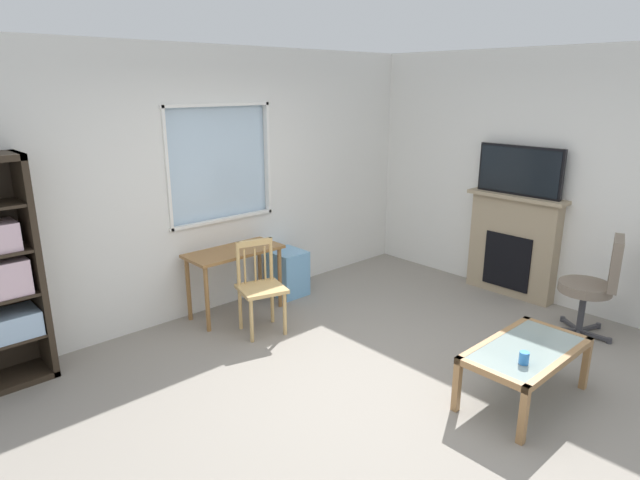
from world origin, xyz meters
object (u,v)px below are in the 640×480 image
Objects in this scene: desk_under_window at (234,260)px; office_chair at (596,282)px; coffee_table at (526,355)px; wooden_chair at (260,286)px; tv at (520,171)px; sippy_cup at (524,358)px; fireplace at (512,245)px; plastic_drawer_unit at (287,273)px.

desk_under_window is 3.53m from office_chair.
desk_under_window reaches higher than coffee_table.
wooden_chair is at bearing -96.11° from desk_under_window.
coffee_table is at bearing -176.46° from office_chair.
tv is 10.64× the size of sippy_cup.
desk_under_window is at bearing 103.90° from coffee_table.
desk_under_window is at bearing 147.40° from tv.
coffee_table is at bearing -148.69° from fireplace.
office_chair reaches higher than coffee_table.
desk_under_window is at bearing 128.71° from office_chair.
office_chair is at bearing -110.72° from tv.
tv is 0.96× the size of office_chair.
coffee_table is (-1.50, -0.09, -0.18)m from office_chair.
wooden_chair is 0.85× the size of coffee_table.
fireplace is 1.17× the size of office_chair.
fireplace is 1.16m from office_chair.
plastic_drawer_unit is 5.76× the size of sippy_cup.
plastic_drawer_unit is at bearing 3.86° from desk_under_window.
desk_under_window is 0.86× the size of fireplace.
tv is (1.88, -1.72, 1.18)m from plastic_drawer_unit.
fireplace reaches higher than plastic_drawer_unit.
office_chair is (-0.43, -1.08, -0.03)m from fireplace.
wooden_chair reaches higher than sippy_cup.
office_chair is 0.94× the size of coffee_table.
tv is at bearing -32.60° from desk_under_window.
desk_under_window is 1.00× the size of office_chair.
fireplace is 2.27m from coffee_table.
tv is (2.67, -1.16, 0.97)m from wooden_chair.
desk_under_window is 3.22m from tv.
desk_under_window is 1.93× the size of plastic_drawer_unit.
wooden_chair is at bearing 156.70° from fireplace.
desk_under_window is at bearing 147.58° from fireplace.
fireplace is 2.52m from sippy_cup.
plastic_drawer_unit is at bearing 35.34° from wooden_chair.
sippy_cup is (-1.75, -0.19, -0.07)m from office_chair.
plastic_drawer_unit is at bearing 89.27° from coffee_table.
wooden_chair is 2.46m from coffee_table.
fireplace is at bearing -32.42° from desk_under_window.
plastic_drawer_unit is 3.02m from sippy_cup.
plastic_drawer_unit reaches higher than coffee_table.
coffee_table is (0.70, -2.85, -0.21)m from desk_under_window.
plastic_drawer_unit is 2.90m from coffee_table.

